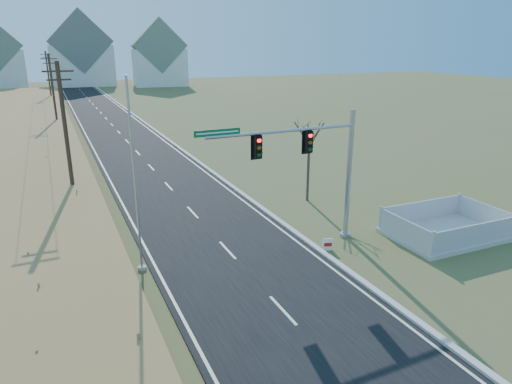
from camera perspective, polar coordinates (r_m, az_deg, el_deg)
name	(u,v)px	position (r m, az deg, el deg)	size (l,w,h in m)	color
ground	(261,288)	(19.89, 0.64, -11.89)	(260.00, 260.00, 0.00)	#50582B
road	(108,120)	(66.77, -18.03, 8.50)	(8.00, 180.00, 0.06)	black
curb	(138,118)	(67.35, -14.51, 8.93)	(0.30, 180.00, 0.18)	#B2AFA8
utility_pole_near	(66,133)	(31.08, -22.68, 6.87)	(1.80, 0.26, 9.00)	#422D1E
utility_pole_mid	(53,91)	(60.86, -24.04, 11.45)	(1.80, 0.26, 9.00)	#422D1E
utility_pole_far	(49,76)	(90.79, -24.51, 13.01)	(1.80, 0.26, 9.00)	#422D1E
condo_n	(81,55)	(128.00, -21.04, 15.69)	(15.27, 10.20, 18.54)	white
condo_ne	(159,58)	(122.76, -12.01, 16.05)	(14.12, 10.51, 16.52)	white
traffic_signal_mast	(320,164)	(22.96, 7.94, 3.46)	(8.59, 0.59, 6.83)	#9EA0A5
fence_enclosure	(446,231)	(26.86, 22.62, -4.52)	(6.12, 4.22, 1.39)	#B7B5AD
open_sign	(328,244)	(23.35, 8.97, -6.49)	(0.50, 0.19, 0.63)	white
flagpole	(136,198)	(20.65, -14.74, -0.75)	(0.39, 0.39, 8.74)	#B7B5AD
bare_tree	(310,133)	(29.54, 6.71, 7.39)	(2.14, 2.14, 5.67)	#4C3F33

